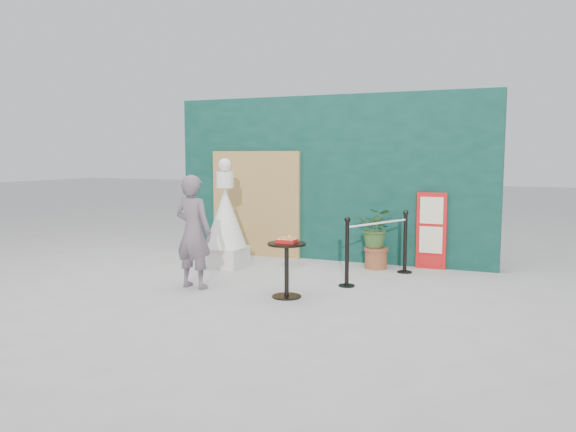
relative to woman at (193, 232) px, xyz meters
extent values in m
plane|color=#ADAAA5|center=(1.08, -0.22, -0.82)|extent=(60.00, 60.00, 0.00)
cube|color=#0A2F28|center=(1.08, 2.93, 0.68)|extent=(6.00, 0.30, 3.00)
cube|color=tan|center=(-0.32, 2.72, 0.18)|extent=(1.80, 0.08, 2.00)
imported|color=#62545E|center=(0.00, 0.00, 0.00)|extent=(0.64, 0.46, 1.65)
cube|color=red|center=(2.98, 2.74, -0.17)|extent=(0.50, 0.06, 1.30)
cube|color=beige|center=(2.98, 2.71, 0.18)|extent=(0.38, 0.02, 0.45)
cube|color=beige|center=(2.98, 2.71, -0.32)|extent=(0.38, 0.02, 0.45)
cube|color=red|center=(2.98, 2.71, -0.67)|extent=(0.38, 0.02, 0.18)
cube|color=silver|center=(-0.33, 1.55, -0.65)|extent=(0.63, 0.63, 0.34)
cone|color=white|center=(-0.33, 1.55, 0.03)|extent=(0.73, 0.73, 1.03)
cylinder|color=silver|center=(-0.33, 1.55, 0.68)|extent=(0.30, 0.30, 0.27)
sphere|color=white|center=(-0.33, 1.55, 0.94)|extent=(0.23, 0.23, 0.23)
cylinder|color=black|center=(1.46, 0.01, -0.81)|extent=(0.40, 0.40, 0.02)
cylinder|color=black|center=(1.46, 0.01, -0.46)|extent=(0.06, 0.06, 0.72)
cylinder|color=black|center=(1.46, 0.01, -0.09)|extent=(0.52, 0.52, 0.03)
cube|color=red|center=(1.46, 0.01, -0.05)|extent=(0.26, 0.19, 0.05)
cube|color=#F54020|center=(1.46, 0.01, -0.02)|extent=(0.24, 0.17, 0.00)
cube|color=tan|center=(1.42, 0.02, -0.01)|extent=(0.15, 0.14, 0.02)
cube|color=gold|center=(1.51, -0.01, -0.01)|extent=(0.13, 0.13, 0.02)
cone|color=yellow|center=(1.48, 0.06, 0.01)|extent=(0.06, 0.06, 0.06)
cylinder|color=brown|center=(2.11, 2.39, -0.67)|extent=(0.37, 0.37, 0.31)
cylinder|color=brown|center=(2.11, 2.39, -0.49)|extent=(0.41, 0.41, 0.05)
imported|color=#335524|center=(2.11, 2.39, -0.13)|extent=(0.61, 0.53, 0.68)
cylinder|color=black|center=(2.03, 0.94, -0.81)|extent=(0.24, 0.24, 0.02)
cylinder|color=black|center=(2.03, 0.94, -0.34)|extent=(0.06, 0.06, 0.96)
sphere|color=black|center=(2.03, 0.94, 0.17)|extent=(0.09, 0.09, 0.09)
cylinder|color=black|center=(2.63, 2.24, -0.81)|extent=(0.24, 0.24, 0.02)
cylinder|color=black|center=(2.63, 2.24, -0.34)|extent=(0.06, 0.06, 0.96)
sphere|color=black|center=(2.63, 2.24, 0.17)|extent=(0.09, 0.09, 0.09)
cylinder|color=white|center=(2.33, 1.59, 0.06)|extent=(0.63, 1.31, 0.03)
camera|label=1|loc=(4.37, -6.88, 1.12)|focal=35.00mm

